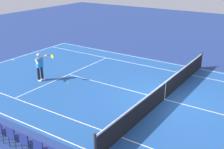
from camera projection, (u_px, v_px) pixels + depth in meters
name	position (u px, v px, depth m)	size (l,w,h in m)	color
ground_plane	(164.00, 99.00, 14.41)	(60.00, 60.00, 0.00)	navy
court_slab	(164.00, 99.00, 14.41)	(24.20, 11.40, 0.00)	#1E4C93
court_line_markings	(164.00, 99.00, 14.41)	(23.85, 11.05, 0.01)	white
tennis_net	(165.00, 90.00, 14.24)	(0.10, 11.70, 1.08)	#2D2D33
tennis_player_near	(40.00, 65.00, 16.49)	(1.10, 0.78, 1.70)	black
tennis_ball	(68.00, 83.00, 16.29)	(0.07, 0.07, 0.07)	#CCE01E
spectator_chair_2	(41.00, 148.00, 9.71)	(0.44, 0.44, 0.88)	#38383D
spectator_chair_3	(27.00, 141.00, 10.08)	(0.44, 0.44, 0.88)	#38383D
spectator_chair_4	(13.00, 135.00, 10.45)	(0.44, 0.44, 0.88)	#38383D
spectator_chair_5	(1.00, 129.00, 10.82)	(0.44, 0.44, 0.88)	#38383D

